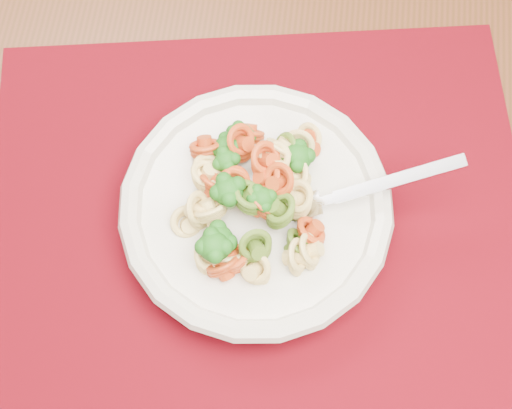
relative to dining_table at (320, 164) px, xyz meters
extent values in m
cube|color=#472617|center=(-0.05, -0.04, -0.60)|extent=(4.00, 4.00, 0.01)
cube|color=#4F2716|center=(0.00, 0.00, 0.08)|extent=(1.48, 1.17, 0.04)
cube|color=#51030C|center=(-0.08, -0.08, 0.10)|extent=(0.53, 0.43, 0.00)
cylinder|color=beige|center=(-0.09, -0.09, 0.11)|extent=(0.10, 0.10, 0.01)
cylinder|color=beige|center=(-0.09, -0.09, 0.13)|extent=(0.22, 0.22, 0.03)
torus|color=beige|center=(-0.09, -0.09, 0.14)|extent=(0.24, 0.24, 0.02)
camera|label=1|loc=(-0.12, -0.30, 0.71)|focal=50.00mm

